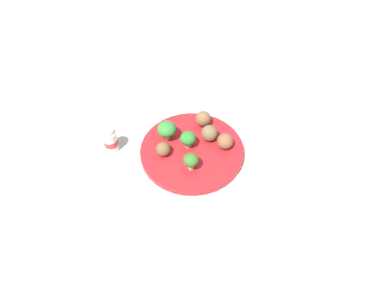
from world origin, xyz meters
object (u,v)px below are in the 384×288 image
broccoli_floret_far_rim (167,129)px  meatball_center (163,149)px  plate (192,151)px  meatball_mid_left (205,119)px  broccoli_floret_mid_right (188,139)px  yogurt_bottle (111,141)px  fork (285,177)px  meatball_near_rim (210,133)px  meatball_mid_right (225,141)px  broccoli_floret_mid_left (191,160)px  napkin (289,174)px  knife (289,167)px

broccoli_floret_far_rim → meatball_center: 0.06m
plate → meatball_mid_left: meatball_mid_left is taller
broccoli_floret_mid_right → yogurt_bottle: bearing=17.8°
broccoli_floret_far_rim → fork: (-0.33, 0.02, -0.04)m
broccoli_floret_mid_right → meatball_near_rim: bearing=-137.2°
broccoli_floret_far_rim → yogurt_bottle: (0.14, 0.07, -0.02)m
broccoli_floret_far_rim → meatball_mid_right: (-0.16, -0.02, -0.01)m
broccoli_floret_mid_right → meatball_mid_left: (-0.02, -0.09, -0.01)m
plate → meatball_center: (0.07, 0.04, 0.03)m
meatball_near_rim → broccoli_floret_mid_left: bearing=82.4°
meatball_near_rim → napkin: size_ratio=0.27×
meatball_near_rim → meatball_mid_left: bearing=-59.2°
meatball_mid_left → yogurt_bottle: 0.27m
napkin → knife: bearing=-73.6°
broccoli_floret_far_rim → yogurt_bottle: bearing=28.0°
plate → knife: 0.26m
yogurt_bottle → meatball_center: bearing=-173.8°
plate → meatball_near_rim: (-0.03, -0.05, 0.03)m
broccoli_floret_far_rim → napkin: (-0.34, 0.01, -0.05)m
broccoli_floret_mid_left → meatball_near_rim: bearing=-97.6°
meatball_center → meatball_mid_left: bearing=-116.7°
broccoli_floret_mid_right → broccoli_floret_mid_left: broccoli_floret_mid_left is taller
broccoli_floret_far_rim → meatball_center: broccoli_floret_far_rim is taller
broccoli_floret_mid_left → napkin: bearing=-163.5°
meatball_near_rim → yogurt_bottle: 0.27m
broccoli_floret_mid_left → fork: bearing=-166.7°
broccoli_floret_mid_right → yogurt_bottle: size_ratio=0.65×
meatball_center → meatball_mid_right: bearing=-152.4°
meatball_mid_left → napkin: (-0.26, 0.09, -0.04)m
broccoli_floret_far_rim → knife: (-0.33, -0.01, -0.04)m
broccoli_floret_far_rim → fork: bearing=176.2°
meatball_mid_right → knife: (-0.18, 0.01, -0.03)m
meatball_mid_left → knife: bearing=164.5°
plate → meatball_mid_right: bearing=-155.9°
meatball_center → yogurt_bottle: yogurt_bottle is taller
broccoli_floret_mid_left → yogurt_bottle: bearing=-1.5°
broccoli_floret_mid_right → meatball_near_rim: (-0.05, -0.04, -0.01)m
broccoli_floret_far_rim → meatball_near_rim: size_ratio=1.25×
meatball_center → plate: bearing=-148.4°
broccoli_floret_mid_right → plate: bearing=152.8°
plate → fork: bearing=178.5°
broccoli_floret_mid_left → meatball_near_rim: broccoli_floret_mid_left is taller
plate → yogurt_bottle: 0.22m
knife → yogurt_bottle: (0.47, 0.09, 0.03)m
napkin → plate: bearing=2.2°
meatball_mid_left → fork: (-0.25, 0.11, -0.03)m
meatball_mid_right → knife: 0.18m
meatball_mid_right → meatball_near_rim: size_ratio=0.96×
fork → knife: size_ratio=0.83×
meatball_mid_right → meatball_center: meatball_mid_right is taller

